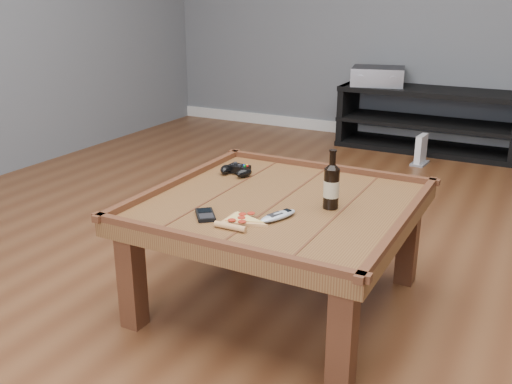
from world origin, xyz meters
The scene contains 11 objects.
ground centered at (0.00, 0.00, 0.00)m, with size 6.00×6.00×0.00m, color #4E2A16.
baseboard centered at (0.00, 2.99, 0.05)m, with size 5.00×0.02×0.10m, color silver.
coffee_table centered at (0.00, 0.00, 0.39)m, with size 1.03×1.03×0.48m.
media_console centered at (0.00, 2.75, 0.25)m, with size 1.40×0.45×0.50m.
beer_bottle centered at (0.20, 0.02, 0.54)m, with size 0.06×0.06×0.23m.
game_controller centered at (-0.32, 0.22, 0.47)m, with size 0.17×0.12×0.05m.
pizza_slice centered at (-0.03, -0.27, 0.46)m, with size 0.13×0.22×0.02m.
smartphone centered at (-0.17, -0.28, 0.46)m, with size 0.12×0.13×0.02m.
remote_control centered at (0.07, -0.18, 0.46)m, with size 0.11×0.18×0.02m.
av_receiver centered at (-0.43, 2.74, 0.57)m, with size 0.48×0.43×0.15m.
game_console centered at (0.06, 2.31, 0.10)m, with size 0.11×0.19×0.23m.
Camera 1 is at (0.90, -1.90, 1.23)m, focal length 40.00 mm.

